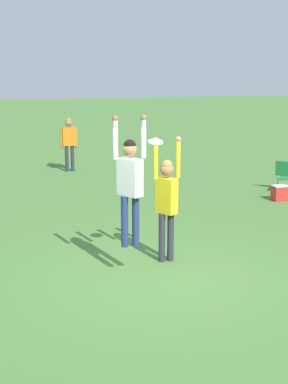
# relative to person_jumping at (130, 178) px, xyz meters

# --- Properties ---
(ground_plane) EXTENTS (120.00, 120.00, 0.00)m
(ground_plane) POSITION_rel_person_jumping_xyz_m (0.43, -0.17, -1.68)
(ground_plane) COLOR #4C7A38
(person_jumping) EXTENTS (0.57, 0.46, 2.19)m
(person_jumping) POSITION_rel_person_jumping_xyz_m (0.00, 0.00, 0.00)
(person_jumping) COLOR navy
(person_jumping) RESTS_ON ground_plane
(person_defending) EXTENTS (0.52, 0.42, 2.27)m
(person_defending) POSITION_rel_person_jumping_xyz_m (0.80, 0.47, -0.46)
(person_defending) COLOR #2D2D38
(person_defending) RESTS_ON ground_plane
(frisbee) EXTENTS (0.25, 0.25, 0.07)m
(frisbee) POSITION_rel_person_jumping_xyz_m (0.48, 0.12, 0.56)
(frisbee) COLOR white
(camping_chair_2) EXTENTS (0.73, 0.82, 0.86)m
(camping_chair_2) POSITION_rel_person_jumping_xyz_m (5.99, 4.96, -1.19)
(camping_chair_2) COLOR gray
(camping_chair_2) RESTS_ON ground_plane
(person_spectator_near) EXTENTS (0.59, 0.24, 1.83)m
(person_spectator_near) POSITION_rel_person_jumping_xyz_m (0.52, 9.89, -0.56)
(person_spectator_near) COLOR #2D2D38
(person_spectator_near) RESTS_ON ground_plane
(cooler_box) EXTENTS (0.41, 0.29, 0.41)m
(cooler_box) POSITION_rel_person_jumping_xyz_m (5.23, 4.02, -1.48)
(cooler_box) COLOR red
(cooler_box) RESTS_ON ground_plane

